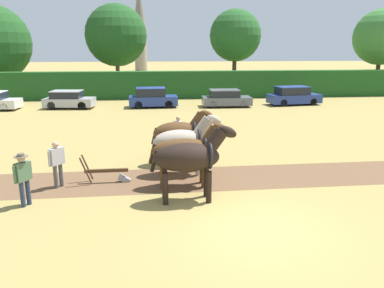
{
  "coord_description": "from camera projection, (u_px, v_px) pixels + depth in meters",
  "views": [
    {
      "loc": [
        -2.7,
        -9.09,
        4.82
      ],
      "look_at": [
        -1.28,
        5.13,
        1.1
      ],
      "focal_mm": 35.0,
      "sensor_mm": 36.0,
      "label": 1
    }
  ],
  "objects": [
    {
      "name": "ground_plane",
      "position": [
        257.0,
        229.0,
        10.22
      ],
      "size": [
        240.0,
        240.0,
        0.0
      ],
      "primitive_type": "plane",
      "color": "#998447"
    },
    {
      "name": "plowed_furrow_strip",
      "position": [
        40.0,
        185.0,
        13.48
      ],
      "size": [
        34.21,
        3.09,
        0.01
      ],
      "primitive_type": "cube",
      "rotation": [
        0.0,
        0.0,
        0.01
      ],
      "color": "brown",
      "rests_on": "ground"
    },
    {
      "name": "hedgerow",
      "position": [
        183.0,
        85.0,
        35.98
      ],
      "size": [
        57.57,
        1.34,
        2.58
      ],
      "primitive_type": "cube",
      "color": "#1E511E",
      "rests_on": "ground"
    },
    {
      "name": "tree_left",
      "position": [
        116.0,
        35.0,
        40.09
      ],
      "size": [
        6.57,
        6.57,
        9.29
      ],
      "color": "brown",
      "rests_on": "ground"
    },
    {
      "name": "tree_center_left",
      "position": [
        235.0,
        36.0,
        39.32
      ],
      "size": [
        5.4,
        5.4,
        8.67
      ],
      "color": "#423323",
      "rests_on": "ground"
    },
    {
      "name": "tree_center",
      "position": [
        382.0,
        37.0,
        40.25
      ],
      "size": [
        5.94,
        5.94,
        8.81
      ],
      "color": "#4C3823",
      "rests_on": "ground"
    },
    {
      "name": "church_spire",
      "position": [
        140.0,
        24.0,
        75.03
      ],
      "size": [
        2.7,
        2.7,
        17.53
      ],
      "color": "gray",
      "rests_on": "ground"
    },
    {
      "name": "draft_horse_lead_left",
      "position": [
        190.0,
        157.0,
        11.78
      ],
      "size": [
        2.81,
        0.98,
        2.51
      ],
      "rotation": [
        0.0,
        0.0,
        0.01
      ],
      "color": "black",
      "rests_on": "ground"
    },
    {
      "name": "draft_horse_lead_right",
      "position": [
        186.0,
        150.0,
        13.08
      ],
      "size": [
        2.88,
        0.9,
        2.33
      ],
      "rotation": [
        0.0,
        0.0,
        0.01
      ],
      "color": "#513319",
      "rests_on": "ground"
    },
    {
      "name": "draft_horse_trail_left",
      "position": [
        183.0,
        141.0,
        14.35
      ],
      "size": [
        2.79,
        1.01,
        2.4
      ],
      "rotation": [
        0.0,
        0.0,
        0.01
      ],
      "color": "#B2A38E",
      "rests_on": "ground"
    },
    {
      "name": "draft_horse_trail_right",
      "position": [
        180.0,
        133.0,
        15.6
      ],
      "size": [
        2.68,
        1.02,
        2.36
      ],
      "rotation": [
        0.0,
        0.0,
        0.01
      ],
      "color": "#513319",
      "rests_on": "ground"
    },
    {
      "name": "plow",
      "position": [
        110.0,
        174.0,
        13.67
      ],
      "size": [
        1.78,
        0.46,
        1.13
      ],
      "rotation": [
        0.0,
        0.0,
        0.01
      ],
      "color": "#4C331E",
      "rests_on": "ground"
    },
    {
      "name": "farmer_at_plow",
      "position": [
        57.0,
        161.0,
        13.02
      ],
      "size": [
        0.47,
        0.53,
        1.67
      ],
      "rotation": [
        0.0,
        0.0,
        -0.7
      ],
      "color": "#4C4C4C",
      "rests_on": "ground"
    },
    {
      "name": "farmer_beside_team",
      "position": [
        178.0,
        131.0,
        17.75
      ],
      "size": [
        0.44,
        0.57,
        1.67
      ],
      "rotation": [
        0.0,
        0.0,
        0.6
      ],
      "color": "#28334C",
      "rests_on": "ground"
    },
    {
      "name": "farmer_onlooker_left",
      "position": [
        23.0,
        176.0,
        11.47
      ],
      "size": [
        0.43,
        0.57,
        1.7
      ],
      "rotation": [
        0.0,
        0.0,
        -0.57
      ],
      "color": "#28334C",
      "rests_on": "ground"
    },
    {
      "name": "parked_car_left",
      "position": [
        69.0,
        100.0,
        30.1
      ],
      "size": [
        4.03,
        2.15,
        1.42
      ],
      "rotation": [
        0.0,
        0.0,
        -0.1
      ],
      "color": "#A8A8B2",
      "rests_on": "ground"
    },
    {
      "name": "parked_car_center_left",
      "position": [
        152.0,
        98.0,
        30.63
      ],
      "size": [
        3.96,
        1.89,
        1.61
      ],
      "rotation": [
        0.0,
        0.0,
        0.03
      ],
      "color": "navy",
      "rests_on": "ground"
    },
    {
      "name": "parked_car_center",
      "position": [
        226.0,
        98.0,
        30.94
      ],
      "size": [
        4.02,
        1.92,
        1.41
      ],
      "rotation": [
        0.0,
        0.0,
        -0.02
      ],
      "color": "#565B66",
      "rests_on": "ground"
    },
    {
      "name": "parked_car_center_right",
      "position": [
        293.0,
        96.0,
        31.95
      ],
      "size": [
        4.61,
        2.33,
        1.56
      ],
      "rotation": [
        0.0,
        0.0,
        0.13
      ],
      "color": "navy",
      "rests_on": "ground"
    }
  ]
}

